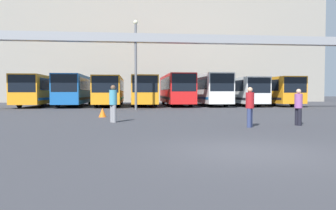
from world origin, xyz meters
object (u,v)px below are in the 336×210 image
at_px(bus_slot_6, 238,90).
at_px(pedestrian_near_left, 113,103).
at_px(pedestrian_near_center, 298,106).
at_px(bus_slot_3, 143,89).
at_px(bus_slot_1, 75,89).
at_px(bus_slot_2, 110,90).
at_px(bus_slot_4, 176,88).
at_px(lamp_post, 136,61).
at_px(bus_slot_0, 41,89).
at_px(bus_slot_5, 208,88).
at_px(bus_slot_7, 269,90).
at_px(pedestrian_mid_left, 250,106).
at_px(traffic_cone, 102,112).

relative_size(bus_slot_6, pedestrian_near_left, 6.82).
xyz_separation_m(pedestrian_near_left, pedestrian_near_center, (8.23, -2.38, -0.10)).
relative_size(bus_slot_3, pedestrian_near_center, 6.40).
distance_m(bus_slot_1, pedestrian_near_left, 19.97).
height_order(bus_slot_2, bus_slot_4, bus_slot_4).
xyz_separation_m(bus_slot_4, lamp_post, (-4.44, -8.55, 2.13)).
xyz_separation_m(bus_slot_0, bus_slot_3, (10.74, -0.87, -0.01)).
height_order(bus_slot_3, bus_slot_5, bus_slot_5).
relative_size(bus_slot_2, pedestrian_near_left, 6.89).
xyz_separation_m(bus_slot_1, bus_slot_7, (21.47, 0.35, -0.08)).
distance_m(bus_slot_4, pedestrian_near_left, 20.24).
distance_m(bus_slot_2, bus_slot_6, 14.32).
bearing_deg(pedestrian_near_center, lamp_post, -171.61).
relative_size(bus_slot_1, bus_slot_3, 1.10).
distance_m(bus_slot_7, pedestrian_mid_left, 24.87).
bearing_deg(bus_slot_6, bus_slot_2, 179.75).
relative_size(bus_slot_2, pedestrian_near_center, 7.73).
relative_size(bus_slot_6, pedestrian_mid_left, 7.35).
bearing_deg(bus_slot_0, lamp_post, -41.64).
distance_m(bus_slot_0, bus_slot_3, 10.77).
distance_m(bus_slot_4, bus_slot_6, 7.17).
relative_size(bus_slot_4, bus_slot_7, 0.96).
relative_size(bus_slot_3, bus_slot_4, 0.89).
bearing_deg(lamp_post, traffic_cone, -105.36).
distance_m(pedestrian_near_left, traffic_cone, 3.64).
bearing_deg(pedestrian_near_center, bus_slot_7, 140.14).
bearing_deg(pedestrian_mid_left, bus_slot_0, 70.93).
height_order(bus_slot_2, pedestrian_near_center, bus_slot_2).
relative_size(bus_slot_5, traffic_cone, 20.82).
bearing_deg(pedestrian_mid_left, bus_slot_7, 13.04).
relative_size(bus_slot_3, bus_slot_6, 0.84).
height_order(bus_slot_5, bus_slot_6, bus_slot_5).
relative_size(bus_slot_0, pedestrian_near_center, 7.48).
relative_size(bus_slot_2, bus_slot_3, 1.21).
xyz_separation_m(bus_slot_0, pedestrian_near_center, (16.92, -22.03, -0.94)).
relative_size(bus_slot_0, lamp_post, 1.65).
distance_m(bus_slot_0, bus_slot_5, 17.90).
height_order(bus_slot_6, pedestrian_near_center, bus_slot_6).
relative_size(bus_slot_1, pedestrian_mid_left, 6.75).
xyz_separation_m(bus_slot_1, bus_slot_6, (17.89, 0.50, -0.12)).
bearing_deg(bus_slot_7, lamp_post, -149.98).
height_order(bus_slot_5, bus_slot_7, bus_slot_5).
height_order(bus_slot_7, lamp_post, lamp_post).
bearing_deg(bus_slot_3, bus_slot_2, 163.32).
relative_size(traffic_cone, lamp_post, 0.08).
height_order(bus_slot_5, pedestrian_mid_left, bus_slot_5).
height_order(bus_slot_6, traffic_cone, bus_slot_6).
relative_size(bus_slot_7, pedestrian_near_left, 6.65).
relative_size(bus_slot_0, pedestrian_mid_left, 7.19).
bearing_deg(bus_slot_7, bus_slot_0, 179.96).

